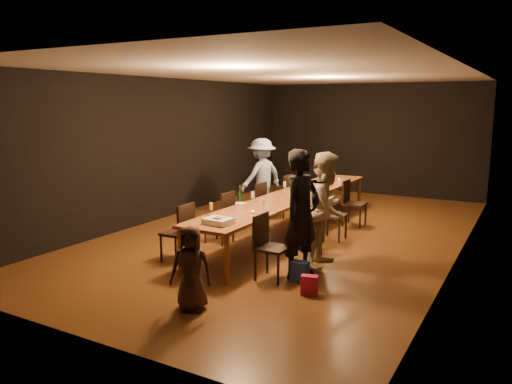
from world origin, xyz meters
The scene contains 30 objects.
ground centered at (0.00, 0.00, 0.00)m, with size 10.00×10.00×0.00m, color #432010.
room_shell centered at (0.00, 0.00, 2.08)m, with size 6.04×10.04×3.02m.
table centered at (0.00, 0.00, 0.70)m, with size 0.90×6.00×0.75m.
chair_right_0 centered at (0.85, -2.40, 0.47)m, with size 0.42×0.42×0.93m, color black, non-canonical shape.
chair_right_1 centered at (0.85, -1.20, 0.47)m, with size 0.42×0.42×0.93m, color black, non-canonical shape.
chair_right_2 centered at (0.85, 0.00, 0.47)m, with size 0.42×0.42×0.93m, color black, non-canonical shape.
chair_right_3 centered at (0.85, 1.20, 0.47)m, with size 0.42×0.42×0.93m, color black, non-canonical shape.
chair_left_0 centered at (-0.85, -2.40, 0.47)m, with size 0.42×0.42×0.93m, color black, non-canonical shape.
chair_left_1 centered at (-0.85, -1.20, 0.47)m, with size 0.42×0.42×0.93m, color black, non-canonical shape.
chair_left_2 centered at (-0.85, 0.00, 0.47)m, with size 0.42×0.42×0.93m, color black, non-canonical shape.
chair_left_3 centered at (-0.85, 1.20, 0.47)m, with size 0.42×0.42×0.93m, color black, non-canonical shape.
woman_birthday centered at (1.15, -2.10, 0.92)m, with size 0.67×0.44×1.84m, color black.
woman_tan centered at (1.27, -1.45, 0.88)m, with size 0.85×0.66×1.75m, color #C7B695.
man_blue centered at (-1.42, 1.41, 0.84)m, with size 1.09×0.63×1.69m, color #90B1DF.
child centered at (0.49, -3.82, 0.52)m, with size 0.51×0.33×1.04m, color #3E2823.
gift_bag_red centered at (1.54, -2.69, 0.13)m, with size 0.22×0.12×0.26m, color #C51D4F.
gift_bag_blue centered at (1.24, -2.32, 0.15)m, with size 0.24×0.16×0.30m, color #2A4FB6.
birthday_cake centered at (0.07, -2.60, 0.79)m, with size 0.40×0.33×0.09m.
plate_stack centered at (-0.19, -1.56, 0.80)m, with size 0.19×0.19×0.10m, color silver.
champagne_bottle centered at (-0.31, -1.37, 0.93)m, with size 0.08×0.08×0.36m, color black, non-canonical shape.
ice_bucket centered at (0.04, 0.44, 0.85)m, with size 0.18×0.18×0.20m, color silver.
wineglass_0 centered at (-0.33, -2.20, 0.85)m, with size 0.06×0.06×0.21m, color beige, non-canonical shape.
wineglass_1 centered at (0.20, -1.52, 0.85)m, with size 0.06×0.06×0.21m, color beige, non-canonical shape.
wineglass_2 centered at (-0.25, -1.04, 0.85)m, with size 0.06×0.06×0.21m, color silver, non-canonical shape.
wineglass_3 centered at (0.30, -0.67, 0.85)m, with size 0.06×0.06×0.21m, color beige, non-canonical shape.
wineglass_4 centered at (-0.27, 0.25, 0.85)m, with size 0.06×0.06×0.21m, color silver, non-canonical shape.
wineglass_5 centered at (0.24, 1.25, 0.85)m, with size 0.06×0.06×0.21m, color silver, non-canonical shape.
tealight_near centered at (0.15, -1.74, 0.77)m, with size 0.05×0.05×0.03m, color #B2B7B2.
tealight_mid centered at (0.15, 0.34, 0.77)m, with size 0.05×0.05×0.03m, color #B2B7B2.
tealight_far centered at (0.15, 2.19, 0.77)m, with size 0.05×0.05×0.03m, color #B2B7B2.
Camera 1 is at (3.97, -8.42, 2.47)m, focal length 35.00 mm.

